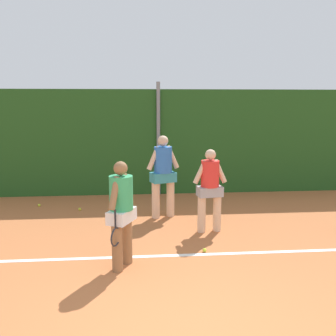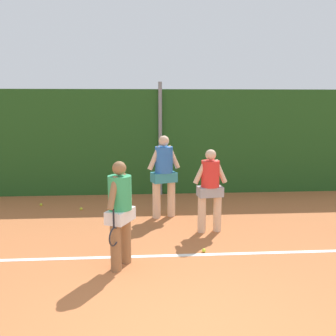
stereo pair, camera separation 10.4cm
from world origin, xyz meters
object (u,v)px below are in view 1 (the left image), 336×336
Objects in this scene: player_midcourt at (210,186)px; tennis_ball_5 at (39,205)px; player_backcourt_far at (163,172)px; tennis_ball_0 at (205,250)px; player_foreground_near at (121,209)px; tennis_ball_7 at (80,209)px.

tennis_ball_5 is (-3.77, 2.10, -0.88)m from player_midcourt.
player_backcourt_far reaches higher than tennis_ball_0.
tennis_ball_0 is at bearing 86.25° from player_backcourt_far.
player_foreground_near is at bearing 53.34° from player_backcourt_far.
player_midcourt is 24.53× the size of tennis_ball_0.
tennis_ball_7 is (1.03, -0.43, 0.00)m from tennis_ball_5.
tennis_ball_0 is 3.65m from tennis_ball_7.
player_midcourt is 4.40m from tennis_ball_5.
player_foreground_near reaches higher than player_midcourt.
player_foreground_near is 24.92× the size of tennis_ball_7.
player_foreground_near is at bearing -59.40° from tennis_ball_5.
player_backcourt_far is (0.81, 2.52, 0.09)m from player_foreground_near.
tennis_ball_5 is 1.12m from tennis_ball_7.
player_foreground_near is 1.02× the size of player_midcourt.
player_backcourt_far is at bearing -18.75° from tennis_ball_7.
tennis_ball_5 is (-3.49, 3.13, 0.00)m from tennis_ball_0.
tennis_ball_7 is (-1.09, 3.16, -0.89)m from player_foreground_near.
player_foreground_near is 1.69m from tennis_ball_0.
tennis_ball_0 and tennis_ball_5 have the same top height.
player_backcourt_far is 27.20× the size of tennis_ball_5.
tennis_ball_0 is at bearing -47.68° from tennis_ball_7.
tennis_ball_5 is at bearing 157.30° from tennis_ball_7.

